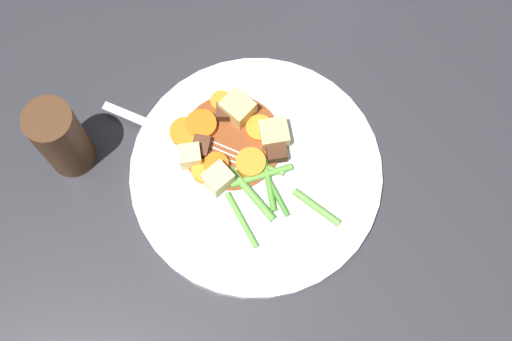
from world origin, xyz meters
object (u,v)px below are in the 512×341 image
at_px(carrot_slice_4, 221,102).
at_px(meat_chunk_0, 274,150).
at_px(potato_chunk_1, 238,108).
at_px(carrot_slice_5, 216,166).
at_px(potato_chunk_3, 190,156).
at_px(dinner_plate, 256,173).
at_px(carrot_slice_0, 201,125).
at_px(potato_chunk_2, 218,179).
at_px(potato_chunk_0, 274,134).
at_px(meat_chunk_2, 201,147).
at_px(fork, 177,136).
at_px(carrot_slice_6, 254,160).
at_px(carrot_slice_3, 203,172).
at_px(meat_chunk_1, 224,112).
at_px(carrot_slice_1, 259,128).
at_px(carrot_slice_2, 185,133).
at_px(pepper_mill, 61,139).

relative_size(carrot_slice_4, meat_chunk_0, 1.14).
relative_size(potato_chunk_1, meat_chunk_0, 1.49).
distance_m(carrot_slice_5, potato_chunk_3, 0.03).
relative_size(dinner_plate, carrot_slice_4, 11.26).
bearing_deg(carrot_slice_0, potato_chunk_2, 157.84).
height_order(potato_chunk_0, meat_chunk_2, potato_chunk_0).
height_order(carrot_slice_0, carrot_slice_4, carrot_slice_0).
height_order(carrot_slice_4, potato_chunk_0, potato_chunk_0).
height_order(meat_chunk_2, fork, meat_chunk_2).
distance_m(carrot_slice_6, potato_chunk_3, 0.07).
relative_size(carrot_slice_3, meat_chunk_1, 1.39).
xyz_separation_m(dinner_plate, meat_chunk_1, (0.07, -0.01, 0.02)).
distance_m(carrot_slice_1, meat_chunk_0, 0.03).
xyz_separation_m(dinner_plate, carrot_slice_3, (0.03, 0.05, 0.01)).
relative_size(carrot_slice_1, potato_chunk_0, 0.99).
bearing_deg(carrot_slice_1, meat_chunk_2, 70.46).
bearing_deg(carrot_slice_5, carrot_slice_1, -86.31).
distance_m(carrot_slice_0, potato_chunk_0, 0.08).
height_order(carrot_slice_3, meat_chunk_0, meat_chunk_0).
xyz_separation_m(carrot_slice_6, potato_chunk_1, (0.06, -0.02, 0.01)).
relative_size(carrot_slice_4, fork, 0.15).
bearing_deg(carrot_slice_5, potato_chunk_2, 150.07).
relative_size(carrot_slice_2, carrot_slice_6, 1.01).
bearing_deg(carrot_slice_1, potato_chunk_2, 104.73).
height_order(carrot_slice_1, meat_chunk_0, meat_chunk_0).
distance_m(carrot_slice_2, carrot_slice_4, 0.06).
relative_size(dinner_plate, pepper_mill, 2.61).
xyz_separation_m(carrot_slice_2, fork, (0.00, 0.01, -0.00)).
height_order(carrot_slice_1, potato_chunk_3, potato_chunk_3).
xyz_separation_m(carrot_slice_0, potato_chunk_2, (-0.06, 0.03, 0.01)).
relative_size(carrot_slice_6, potato_chunk_3, 1.38).
distance_m(potato_chunk_2, meat_chunk_1, 0.08).
relative_size(carrot_slice_3, potato_chunk_1, 0.77).
height_order(carrot_slice_4, meat_chunk_2, meat_chunk_2).
relative_size(dinner_plate, carrot_slice_0, 8.03).
height_order(carrot_slice_2, carrot_slice_4, carrot_slice_2).
distance_m(dinner_plate, fork, 0.10).
bearing_deg(carrot_slice_1, meat_chunk_0, 171.74).
bearing_deg(meat_chunk_0, carrot_slice_2, 38.28).
bearing_deg(carrot_slice_4, meat_chunk_2, 119.72).
bearing_deg(potato_chunk_2, carrot_slice_4, -40.42).
bearing_deg(meat_chunk_0, carrot_slice_4, 5.39).
bearing_deg(carrot_slice_1, fork, 55.13).
height_order(carrot_slice_1, meat_chunk_1, meat_chunk_1).
bearing_deg(meat_chunk_1, carrot_slice_1, -153.83).
bearing_deg(potato_chunk_3, fork, -9.12).
bearing_deg(dinner_plate, meat_chunk_0, -82.35).
height_order(potato_chunk_3, meat_chunk_2, potato_chunk_3).
xyz_separation_m(carrot_slice_3, pepper_mill, (0.12, 0.10, 0.03)).
distance_m(carrot_slice_0, potato_chunk_1, 0.05).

